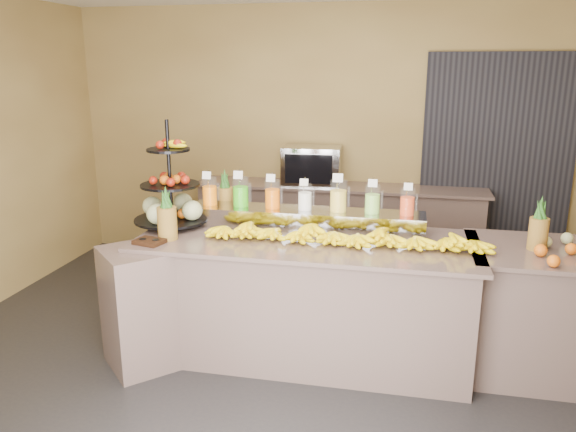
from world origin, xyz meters
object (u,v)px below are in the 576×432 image
(banana_heap, at_px, (345,234))
(right_fruit_pile, at_px, (564,247))
(oven_warmer, at_px, (312,165))
(fruit_stand, at_px, (175,199))
(pitcher_tray, at_px, (305,219))
(condiment_caddy, at_px, (149,242))

(banana_heap, relative_size, right_fruit_pile, 4.88)
(right_fruit_pile, distance_m, oven_warmer, 2.86)
(oven_warmer, bearing_deg, fruit_stand, -116.46)
(pitcher_tray, bearing_deg, banana_heap, -42.04)
(right_fruit_pile, bearing_deg, banana_heap, 179.62)
(condiment_caddy, distance_m, oven_warmer, 2.44)
(banana_heap, height_order, condiment_caddy, banana_heap)
(pitcher_tray, height_order, right_fruit_pile, right_fruit_pile)
(fruit_stand, distance_m, condiment_caddy, 0.54)
(condiment_caddy, bearing_deg, right_fruit_pile, 5.95)
(pitcher_tray, distance_m, banana_heap, 0.48)
(fruit_stand, relative_size, oven_warmer, 1.38)
(condiment_caddy, xyz_separation_m, right_fruit_pile, (2.83, 0.30, 0.06))
(pitcher_tray, height_order, fruit_stand, fruit_stand)
(condiment_caddy, bearing_deg, pitcher_tray, 31.39)
(banana_heap, bearing_deg, fruit_stand, 172.04)
(pitcher_tray, relative_size, oven_warmer, 3.03)
(condiment_caddy, relative_size, right_fruit_pile, 0.47)
(pitcher_tray, distance_m, condiment_caddy, 1.20)
(oven_warmer, bearing_deg, right_fruit_pile, -47.01)
(right_fruit_pile, xyz_separation_m, oven_warmer, (-2.04, 2.00, 0.13))
(banana_heap, distance_m, fruit_stand, 1.40)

